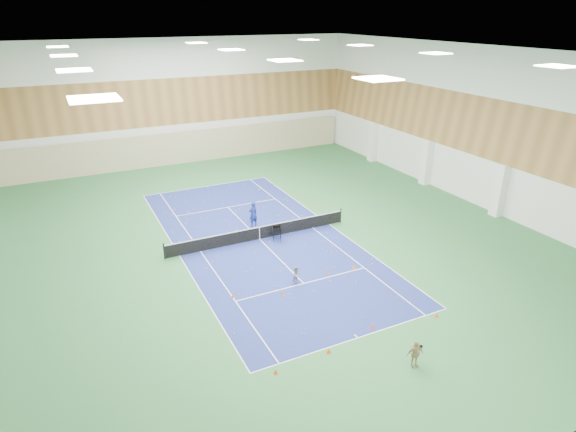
{
  "coord_description": "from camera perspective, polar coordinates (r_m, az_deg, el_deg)",
  "views": [
    {
      "loc": [
        -11.17,
        -27.15,
        14.27
      ],
      "look_at": [
        1.44,
        -1.44,
        2.0
      ],
      "focal_mm": 30.0,
      "sensor_mm": 36.0,
      "label": 1
    }
  ],
  "objects": [
    {
      "name": "cone_base_d",
      "position": [
        25.91,
        17.17,
        -11.12
      ],
      "size": [
        0.2,
        0.2,
        0.22
      ],
      "primitive_type": "cone",
      "color": "#FF550D",
      "rests_on": "ground"
    },
    {
      "name": "ceiling_light_grid",
      "position": [
        29.45,
        -3.95,
        18.57
      ],
      "size": [
        21.4,
        25.4,
        0.06
      ],
      "primitive_type": null,
      "color": "white",
      "rests_on": "room_shell"
    },
    {
      "name": "cone_base_a",
      "position": [
        21.53,
        -1.45,
        -17.94
      ],
      "size": [
        0.2,
        0.2,
        0.22
      ],
      "primitive_type": "cone",
      "color": "#F54E0C",
      "rests_on": "ground"
    },
    {
      "name": "court_surface",
      "position": [
        32.64,
        -3.38,
        -2.77
      ],
      "size": [
        10.97,
        23.77,
        0.01
      ],
      "primitive_type": "cube",
      "color": "navy",
      "rests_on": "ground"
    },
    {
      "name": "cone_base_c",
      "position": [
        24.39,
        9.97,
        -12.68
      ],
      "size": [
        0.21,
        0.21,
        0.23
      ],
      "primitive_type": "cone",
      "color": "#EA500C",
      "rests_on": "ground"
    },
    {
      "name": "cone_svc_b",
      "position": [
        26.47,
        -0.58,
        -9.12
      ],
      "size": [
        0.22,
        0.22,
        0.25
      ],
      "primitive_type": "cone",
      "color": "orange",
      "rests_on": "ground"
    },
    {
      "name": "child_apron",
      "position": [
        22.23,
        14.83,
        -15.52
      ],
      "size": [
        0.8,
        0.46,
        1.29
      ],
      "primitive_type": "imported",
      "rotation": [
        0.0,
        0.0,
        -0.21
      ],
      "color": "tan",
      "rests_on": "ground"
    },
    {
      "name": "cone_svc_c",
      "position": [
        28.61,
        4.63,
        -6.55
      ],
      "size": [
        0.2,
        0.2,
        0.22
      ],
      "primitive_type": "cone",
      "color": "#D64D0B",
      "rests_on": "ground"
    },
    {
      "name": "tennis_net",
      "position": [
        32.4,
        -3.4,
        -1.9
      ],
      "size": [
        12.8,
        0.1,
        1.1
      ],
      "primitive_type": null,
      "color": "black",
      "rests_on": "ground"
    },
    {
      "name": "cone_base_b",
      "position": [
        22.63,
        4.87,
        -15.61
      ],
      "size": [
        0.22,
        0.22,
        0.24
      ],
      "primitive_type": "cone",
      "color": "#FF480D",
      "rests_on": "ground"
    },
    {
      "name": "wood_cladding",
      "position": [
        30.02,
        -3.74,
        11.09
      ],
      "size": [
        36.0,
        40.0,
        8.0
      ],
      "primitive_type": null,
      "color": "#A16F3C",
      "rests_on": "room_shell"
    },
    {
      "name": "ground",
      "position": [
        32.64,
        -3.38,
        -2.77
      ],
      "size": [
        40.0,
        40.0,
        0.0
      ],
      "primitive_type": "plane",
      "color": "#2D6939",
      "rests_on": "ground"
    },
    {
      "name": "coach",
      "position": [
        34.29,
        -4.16,
        0.24
      ],
      "size": [
        0.77,
        0.6,
        1.86
      ],
      "primitive_type": "imported",
      "rotation": [
        0.0,
        0.0,
        3.39
      ],
      "color": "navy",
      "rests_on": "ground"
    },
    {
      "name": "child_court",
      "position": [
        27.28,
        1.05,
        -7.0
      ],
      "size": [
        0.57,
        0.46,
        1.1
      ],
      "primitive_type": "imported",
      "rotation": [
        0.0,
        0.0,
        0.09
      ],
      "color": "gray",
      "rests_on": "ground"
    },
    {
      "name": "ball_cart",
      "position": [
        32.24,
        -1.33,
        -2.1
      ],
      "size": [
        0.75,
        0.75,
        0.99
      ],
      "primitive_type": null,
      "rotation": [
        0.0,
        0.0,
        -0.38
      ],
      "color": "black",
      "rests_on": "ground"
    },
    {
      "name": "cone_svc_a",
      "position": [
        26.43,
        -6.53,
        -9.36
      ],
      "size": [
        0.21,
        0.21,
        0.23
      ],
      "primitive_type": "cone",
      "color": "#F6490C",
      "rests_on": "ground"
    },
    {
      "name": "cone_svc_d",
      "position": [
        29.28,
        7.85,
        -5.93
      ],
      "size": [
        0.23,
        0.23,
        0.25
      ],
      "primitive_type": "cone",
      "color": "orange",
      "rests_on": "ground"
    },
    {
      "name": "back_curtain",
      "position": [
        49.85,
        -12.42,
        7.93
      ],
      "size": [
        35.4,
        0.16,
        3.2
      ],
      "primitive_type": "cube",
      "color": "#C6B793",
      "rests_on": "ground"
    },
    {
      "name": "room_shell",
      "position": [
        30.5,
        -3.65,
        7.41
      ],
      "size": [
        36.0,
        40.0,
        12.0
      ],
      "primitive_type": null,
      "color": "white",
      "rests_on": "ground"
    },
    {
      "name": "tennis_balls_scatter",
      "position": [
        32.62,
        -3.38,
        -2.7
      ],
      "size": [
        10.57,
        22.77,
        0.07
      ],
      "primitive_type": null,
      "color": "#C1DD25",
      "rests_on": "ground"
    }
  ]
}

